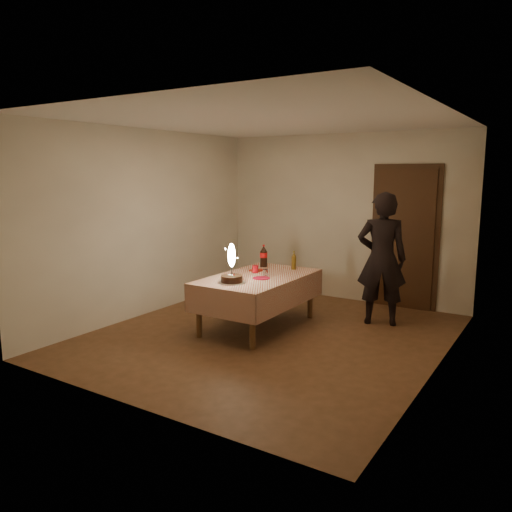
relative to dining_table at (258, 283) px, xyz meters
The scene contains 11 objects.
ground 0.71m from the dining_table, 37.83° to the right, with size 4.00×4.50×0.01m, color brown.
room_shell 1.13m from the dining_table, 25.72° to the right, with size 4.04×4.54×2.62m.
dining_table is the anchor object (origin of this frame).
birthday_cake 0.55m from the dining_table, 97.41° to the right, with size 0.33×0.33×0.48m.
red_plate 0.18m from the dining_table, 42.02° to the right, with size 0.22×0.22×0.01m, color red.
red_cup 0.25m from the dining_table, 132.52° to the left, with size 0.08×0.08×0.10m, color #AA0B15.
clear_cup 0.17m from the dining_table, 25.10° to the left, with size 0.07×0.07×0.09m, color silver.
napkin_stack 0.35m from the dining_table, 125.53° to the left, with size 0.15×0.15×0.02m, color red.
cola_bottle 0.68m from the dining_table, 114.95° to the left, with size 0.10×0.10×0.32m.
amber_bottle_right 0.70m from the dining_table, 74.22° to the left, with size 0.06×0.06×0.25m.
photographer 1.66m from the dining_table, 37.47° to the left, with size 0.75×0.62×1.76m.
Camera 1 is at (3.04, -5.11, 2.01)m, focal length 35.00 mm.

